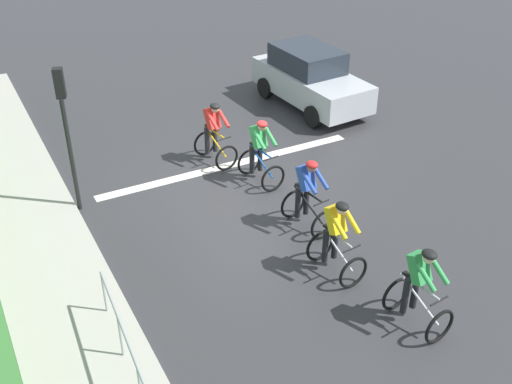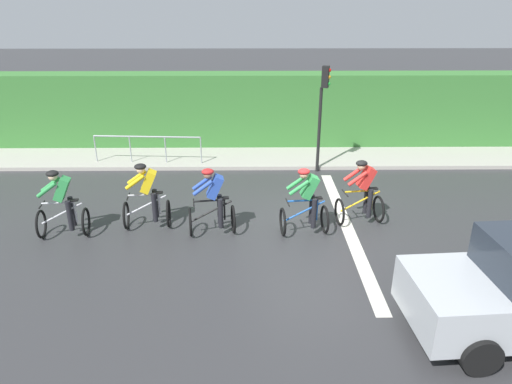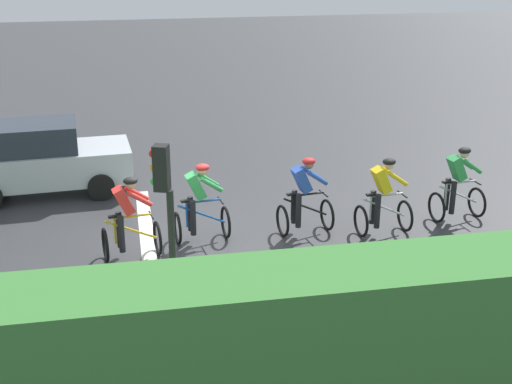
{
  "view_description": "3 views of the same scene",
  "coord_description": "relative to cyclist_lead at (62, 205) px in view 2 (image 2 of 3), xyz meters",
  "views": [
    {
      "loc": [
        6.01,
        11.98,
        7.88
      ],
      "look_at": [
        0.62,
        1.8,
        0.82
      ],
      "focal_mm": 44.19,
      "sensor_mm": 36.0,
      "label": 1
    },
    {
      "loc": [
        -10.17,
        1.49,
        5.33
      ],
      "look_at": [
        0.18,
        1.39,
        0.87
      ],
      "focal_mm": 32.5,
      "sensor_mm": 36.0,
      "label": 2
    },
    {
      "loc": [
        12.96,
        -1.19,
        6.02
      ],
      "look_at": [
        0.4,
        1.25,
        1.26
      ],
      "focal_mm": 49.31,
      "sensor_mm": 36.0,
      "label": 3
    }
  ],
  "objects": [
    {
      "name": "ground_plane",
      "position": [
        0.39,
        -5.89,
        -0.8
      ],
      "size": [
        80.0,
        80.0,
        0.0
      ],
      "primitive_type": "plane",
      "color": "#333335"
    },
    {
      "name": "stone_wall_low",
      "position": [
        6.68,
        -3.89,
        -0.59
      ],
      "size": [
        0.44,
        24.12,
        0.41
      ],
      "primitive_type": "cube",
      "color": "gray",
      "rests_on": "ground"
    },
    {
      "name": "cyclist_trailing",
      "position": [
        0.61,
        -7.13,
        0.0
      ],
      "size": [
        0.83,
        1.17,
        1.66
      ],
      "color": "black",
      "rests_on": "ground"
    },
    {
      "name": "hedge_wall",
      "position": [
        6.98,
        -3.89,
        0.55
      ],
      "size": [
        1.1,
        24.12,
        2.7
      ],
      "primitive_type": "cube",
      "color": "#387533",
      "rests_on": "ground"
    },
    {
      "name": "cyclist_fourth",
      "position": [
        0.06,
        -5.69,
        0.0
      ],
      "size": [
        0.8,
        1.15,
        1.66
      ],
      "color": "black",
      "rests_on": "ground"
    },
    {
      "name": "cyclist_second",
      "position": [
        0.43,
        -1.88,
        0.0
      ],
      "size": [
        0.78,
        1.14,
        1.66
      ],
      "color": "black",
      "rests_on": "ground"
    },
    {
      "name": "road_marking_stop_line",
      "position": [
        0.39,
        -6.77,
        -0.79
      ],
      "size": [
        7.0,
        0.3,
        0.01
      ],
      "primitive_type": "cube",
      "color": "silver",
      "rests_on": "ground"
    },
    {
      "name": "cyclist_mid",
      "position": [
        0.09,
        -3.49,
        0.0
      ],
      "size": [
        0.83,
        1.16,
        1.66
      ],
      "color": "black",
      "rests_on": "ground"
    },
    {
      "name": "pedestrian_railing_kerbside",
      "position": [
        4.88,
        -0.97,
        -0.01
      ],
      "size": [
        0.26,
        3.57,
        1.03
      ],
      "color": "#999EA3",
      "rests_on": "ground"
    },
    {
      "name": "sidewalk_kerb",
      "position": [
        5.78,
        -3.89,
        -0.74
      ],
      "size": [
        2.8,
        24.12,
        0.12
      ],
      "primitive_type": "cube",
      "color": "#ADA89E",
      "rests_on": "ground"
    },
    {
      "name": "cyclist_lead",
      "position": [
        0.0,
        0.0,
        0.0
      ],
      "size": [
        0.8,
        1.15,
        1.66
      ],
      "color": "black",
      "rests_on": "ground"
    },
    {
      "name": "traffic_light_near_crossing",
      "position": [
        4.28,
        -6.59,
        1.43
      ],
      "size": [
        0.25,
        0.3,
        3.34
      ],
      "color": "black",
      "rests_on": "ground"
    }
  ]
}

